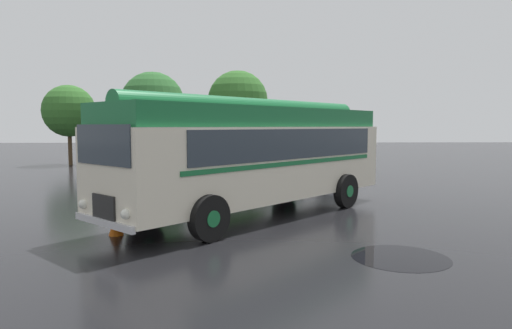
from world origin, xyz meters
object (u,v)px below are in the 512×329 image
vintage_bus (257,152)px  traffic_cone (116,224)px  car_mid_right (280,159)px  car_near_left (179,159)px  car_far_right (333,158)px  car_mid_left (234,158)px

vintage_bus → traffic_cone: (-3.56, -2.42, -1.62)m
vintage_bus → car_mid_right: bearing=81.9°
vintage_bus → car_near_left: vintage_bus is taller
vintage_bus → car_near_left: size_ratio=2.08×
car_mid_right → car_far_right: size_ratio=1.03×
car_mid_right → car_far_right: bearing=3.9°
car_mid_right → traffic_cone: bearing=-110.2°
vintage_bus → car_mid_right: (1.67, 11.82, -1.05)m
car_near_left → traffic_cone: bearing=-88.5°
car_mid_left → car_mid_right: same height
car_far_right → traffic_cone: bearing=-119.7°
car_mid_right → car_far_right: (3.00, 0.20, 0.00)m
car_mid_left → car_mid_right: 2.60m
car_mid_right → car_near_left: bearing=-176.3°
vintage_bus → car_mid_left: 12.16m
car_mid_right → traffic_cone: (-5.23, -14.24, -0.57)m
traffic_cone → car_mid_right: bearing=69.8°
car_mid_left → car_mid_right: size_ratio=0.97×
car_mid_left → car_far_right: (5.59, -0.06, 0.00)m
vintage_bus → car_mid_right: vintage_bus is taller
car_far_right → car_mid_left: bearing=179.4°
vintage_bus → car_near_left: bearing=108.8°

